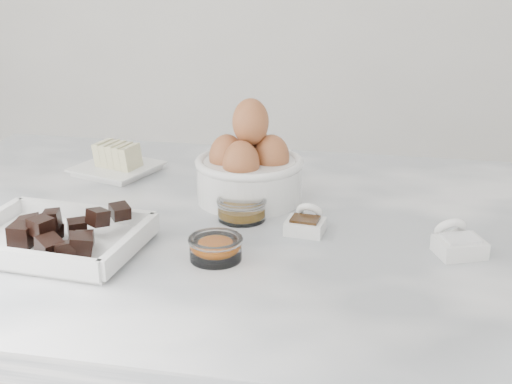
% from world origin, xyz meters
% --- Properties ---
extents(marble_slab, '(1.20, 0.80, 0.04)m').
position_xyz_m(marble_slab, '(0.00, 0.00, 0.92)').
color(marble_slab, silver).
rests_on(marble_slab, cabinet).
extents(chocolate_dish, '(0.25, 0.20, 0.06)m').
position_xyz_m(chocolate_dish, '(-0.23, -0.15, 0.96)').
color(chocolate_dish, white).
rests_on(chocolate_dish, marble_slab).
extents(butter_plate, '(0.17, 0.17, 0.06)m').
position_xyz_m(butter_plate, '(-0.28, 0.19, 0.96)').
color(butter_plate, white).
rests_on(butter_plate, marble_slab).
extents(sugar_ramekin, '(0.07, 0.07, 0.04)m').
position_xyz_m(sugar_ramekin, '(0.01, 0.11, 0.96)').
color(sugar_ramekin, white).
rests_on(sugar_ramekin, marble_slab).
extents(egg_bowl, '(0.18, 0.18, 0.17)m').
position_xyz_m(egg_bowl, '(-0.01, 0.10, 1.00)').
color(egg_bowl, white).
rests_on(egg_bowl, marble_slab).
extents(honey_bowl, '(0.08, 0.08, 0.03)m').
position_xyz_m(honey_bowl, '(0.00, 0.01, 0.96)').
color(honey_bowl, white).
rests_on(honey_bowl, marble_slab).
extents(zest_bowl, '(0.08, 0.08, 0.03)m').
position_xyz_m(zest_bowl, '(-0.00, -0.13, 0.96)').
color(zest_bowl, white).
rests_on(zest_bowl, marble_slab).
extents(vanilla_spoon, '(0.06, 0.07, 0.04)m').
position_xyz_m(vanilla_spoon, '(0.10, -0.01, 0.95)').
color(vanilla_spoon, white).
rests_on(vanilla_spoon, marble_slab).
extents(salt_spoon, '(0.08, 0.09, 0.05)m').
position_xyz_m(salt_spoon, '(0.32, -0.05, 0.96)').
color(salt_spoon, white).
rests_on(salt_spoon, marble_slab).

